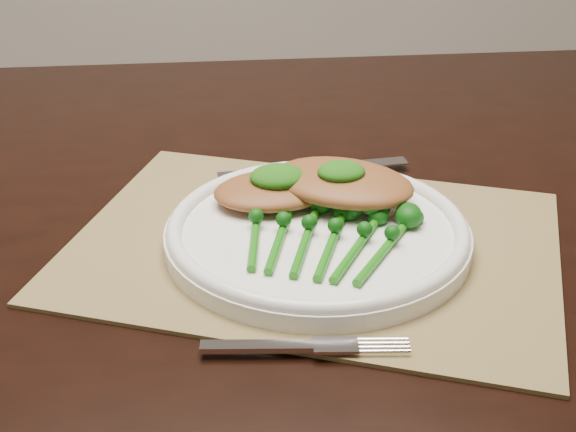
{
  "coord_description": "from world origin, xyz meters",
  "views": [
    {
      "loc": [
        0.05,
        -0.79,
        1.13
      ],
      "look_at": [
        0.12,
        -0.14,
        0.78
      ],
      "focal_mm": 50.0,
      "sensor_mm": 36.0,
      "label": 1
    }
  ],
  "objects": [
    {
      "name": "chicken_fillet_right",
      "position": [
        0.18,
        -0.1,
        0.79
      ],
      "size": [
        0.17,
        0.16,
        0.03
      ],
      "primitive_type": "ellipsoid",
      "rotation": [
        0.0,
        0.0,
        -0.52
      ],
      "color": "brown",
      "rests_on": "dinner_plate"
    },
    {
      "name": "pesto_dollop_left",
      "position": [
        0.12,
        -0.1,
        0.8
      ],
      "size": [
        0.05,
        0.05,
        0.02
      ],
      "primitive_type": "ellipsoid",
      "color": "#12480A",
      "rests_on": "chicken_fillet_left"
    },
    {
      "name": "dinner_plate",
      "position": [
        0.15,
        -0.15,
        0.77
      ],
      "size": [
        0.28,
        0.28,
        0.03
      ],
      "color": "white",
      "rests_on": "placemat"
    },
    {
      "name": "pesto_dollop_right",
      "position": [
        0.18,
        -0.11,
        0.81
      ],
      "size": [
        0.05,
        0.04,
        0.02
      ],
      "primitive_type": "ellipsoid",
      "color": "#12480A",
      "rests_on": "chicken_fillet_right"
    },
    {
      "name": "fork",
      "position": [
        0.13,
        -0.31,
        0.76
      ],
      "size": [
        0.16,
        0.03,
        0.0
      ],
      "rotation": [
        0.0,
        0.0,
        -0.1
      ],
      "color": "silver",
      "rests_on": "placemat"
    },
    {
      "name": "broccolini_bundle",
      "position": [
        0.14,
        -0.19,
        0.77
      ],
      "size": [
        0.18,
        0.19,
        0.04
      ],
      "rotation": [
        0.0,
        0.0,
        -0.36
      ],
      "color": "#15670D",
      "rests_on": "dinner_plate"
    },
    {
      "name": "placemat",
      "position": [
        0.14,
        -0.15,
        0.75
      ],
      "size": [
        0.53,
        0.46,
        0.0
      ],
      "primitive_type": "cube",
      "rotation": [
        0.0,
        0.0,
        -0.37
      ],
      "color": "olive",
      "rests_on": "dining_table"
    },
    {
      "name": "knife",
      "position": [
        0.14,
        -0.0,
        0.76
      ],
      "size": [
        0.21,
        0.04,
        0.01
      ],
      "rotation": [
        0.0,
        0.0,
        0.1
      ],
      "color": "silver",
      "rests_on": "placemat"
    },
    {
      "name": "chicken_fillet_left",
      "position": [
        0.11,
        -0.1,
        0.78
      ],
      "size": [
        0.13,
        0.1,
        0.02
      ],
      "primitive_type": "ellipsoid",
      "rotation": [
        0.0,
        0.0,
        0.14
      ],
      "color": "brown",
      "rests_on": "dinner_plate"
    }
  ]
}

